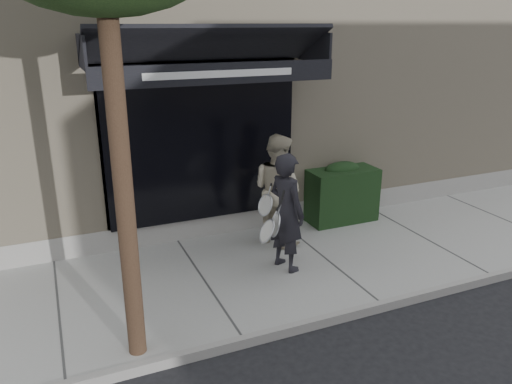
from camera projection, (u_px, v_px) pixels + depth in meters
name	position (u px, v px, depth m)	size (l,w,h in m)	color
ground	(322.00, 262.00, 8.09)	(80.00, 80.00, 0.00)	black
sidewalk	(322.00, 259.00, 8.07)	(20.00, 3.00, 0.12)	gray
curb	(381.00, 306.00, 6.72)	(20.00, 0.10, 0.14)	gray
building_facade	(218.00, 66.00, 11.51)	(14.30, 8.04, 5.64)	#C2B194
hedge	(341.00, 193.00, 9.37)	(1.30, 0.70, 1.14)	black
pedestrian_front	(286.00, 212.00, 7.39)	(0.85, 0.84, 1.81)	black
pedestrian_back	(277.00, 189.00, 8.31)	(1.01, 1.11, 1.87)	#BDB197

